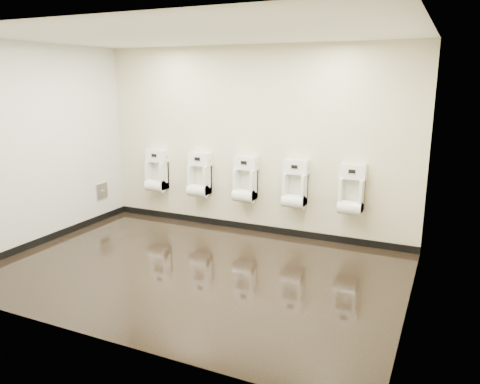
% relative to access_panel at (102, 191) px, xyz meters
% --- Properties ---
extents(ground, '(5.00, 3.50, 0.00)m').
position_rel_access_panel_xyz_m(ground, '(2.48, -1.20, -0.50)').
color(ground, black).
rests_on(ground, ground).
extents(ceiling, '(5.00, 3.50, 0.00)m').
position_rel_access_panel_xyz_m(ceiling, '(2.48, -1.20, 2.30)').
color(ceiling, silver).
extents(back_wall, '(5.00, 0.02, 2.80)m').
position_rel_access_panel_xyz_m(back_wall, '(2.48, 0.55, 0.90)').
color(back_wall, beige).
rests_on(back_wall, ground).
extents(front_wall, '(5.00, 0.02, 2.80)m').
position_rel_access_panel_xyz_m(front_wall, '(2.48, -2.95, 0.90)').
color(front_wall, beige).
rests_on(front_wall, ground).
extents(left_wall, '(0.02, 3.50, 2.80)m').
position_rel_access_panel_xyz_m(left_wall, '(-0.02, -1.20, 0.90)').
color(left_wall, beige).
rests_on(left_wall, ground).
extents(right_wall, '(0.02, 3.50, 2.80)m').
position_rel_access_panel_xyz_m(right_wall, '(4.98, -1.20, 0.90)').
color(right_wall, beige).
rests_on(right_wall, ground).
extents(tile_overlay_left, '(0.01, 3.50, 2.80)m').
position_rel_access_panel_xyz_m(tile_overlay_left, '(-0.01, -1.20, 0.90)').
color(tile_overlay_left, silver).
rests_on(tile_overlay_left, ground).
extents(skirting_back, '(5.00, 0.02, 0.10)m').
position_rel_access_panel_xyz_m(skirting_back, '(2.48, 0.54, -0.45)').
color(skirting_back, black).
rests_on(skirting_back, ground).
extents(skirting_left, '(0.02, 3.50, 0.10)m').
position_rel_access_panel_xyz_m(skirting_left, '(-0.01, -1.20, -0.45)').
color(skirting_left, black).
rests_on(skirting_left, ground).
extents(access_panel, '(0.04, 0.25, 0.25)m').
position_rel_access_panel_xyz_m(access_panel, '(0.00, 0.00, 0.00)').
color(access_panel, '#9E9EA3').
rests_on(access_panel, left_wall).
extents(urinal_0, '(0.37, 0.28, 0.68)m').
position_rel_access_panel_xyz_m(urinal_0, '(0.81, 0.43, 0.28)').
color(urinal_0, white).
rests_on(urinal_0, back_wall).
extents(urinal_1, '(0.37, 0.28, 0.68)m').
position_rel_access_panel_xyz_m(urinal_1, '(1.63, 0.43, 0.28)').
color(urinal_1, white).
rests_on(urinal_1, back_wall).
extents(urinal_2, '(0.37, 0.28, 0.68)m').
position_rel_access_panel_xyz_m(urinal_2, '(2.43, 0.43, 0.28)').
color(urinal_2, white).
rests_on(urinal_2, back_wall).
extents(urinal_3, '(0.37, 0.28, 0.68)m').
position_rel_access_panel_xyz_m(urinal_3, '(3.22, 0.43, 0.28)').
color(urinal_3, white).
rests_on(urinal_3, back_wall).
extents(urinal_4, '(0.37, 0.28, 0.68)m').
position_rel_access_panel_xyz_m(urinal_4, '(4.04, 0.43, 0.28)').
color(urinal_4, white).
rests_on(urinal_4, back_wall).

